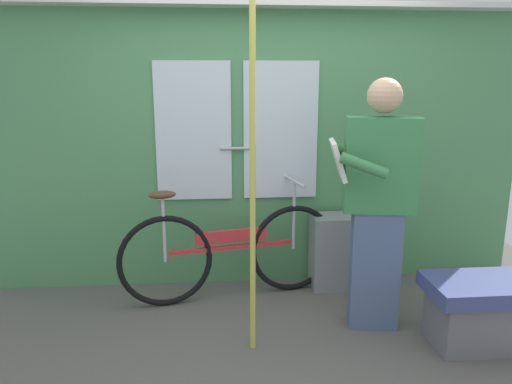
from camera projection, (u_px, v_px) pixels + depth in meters
name	position (u px, v px, depth m)	size (l,w,h in m)	color
ground_plane	(281.00, 364.00, 3.04)	(5.36, 4.18, 0.04)	#56544F
train_door_wall	(261.00, 144.00, 4.00)	(4.36, 0.28, 2.27)	#4C8C56
bicycle_near_door	(231.00, 252.00, 3.82)	(1.72, 0.51, 0.93)	black
passenger_reading_newspaper	(377.00, 201.00, 3.27)	(0.61, 0.54, 1.71)	slate
trash_bin_by_wall	(334.00, 251.00, 4.05)	(0.38, 0.28, 0.62)	gray
handrail_pole	(253.00, 181.00, 2.93)	(0.04, 0.04, 2.23)	#C6C14C
bench_seat_corner	(480.00, 311.00, 3.17)	(0.70, 0.44, 0.45)	#3D477F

